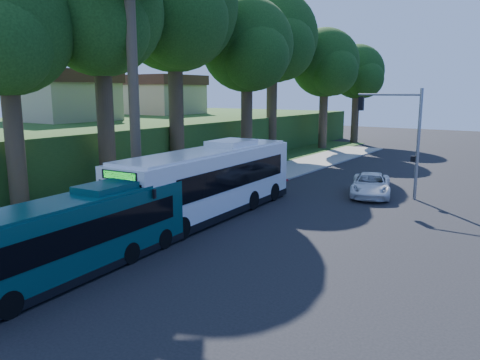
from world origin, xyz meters
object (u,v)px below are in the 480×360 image
Objects in this scene: bus_shelter at (131,183)px; white_bus at (211,181)px; teal_bus at (75,234)px; pickup at (371,185)px.

white_bus is (3.68, 2.49, 0.15)m from bus_shelter.
bus_shelter is 8.54m from teal_bus.
white_bus is 2.58× the size of pickup.
bus_shelter is 0.24× the size of white_bus.
bus_shelter reaches higher than pickup.
teal_bus reaches higher than pickup.
white_bus is 1.26× the size of teal_bus.
bus_shelter is at bearing -144.51° from pickup.
pickup is (5.68, 9.82, -1.23)m from white_bus.
teal_bus reaches higher than bus_shelter.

